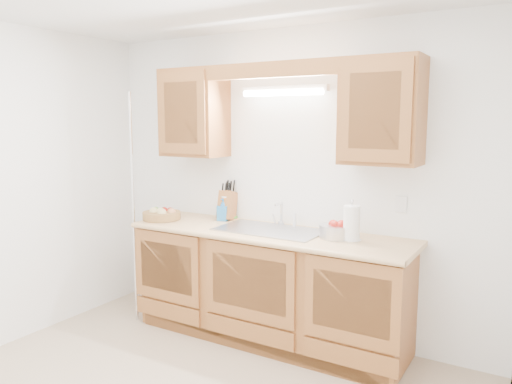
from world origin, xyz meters
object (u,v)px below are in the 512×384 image
Objects in this scene: paper_towel at (352,224)px; apple_bowl at (337,230)px; knife_block at (227,205)px; fruit_basket at (162,214)px.

paper_towel is 0.15m from apple_bowl.
paper_towel is at bearing -16.62° from knife_block.
knife_block is at bearing 171.34° from apple_bowl.
apple_bowl is (-0.13, 0.03, -0.07)m from paper_towel.
knife_block is (0.49, 0.30, 0.08)m from fruit_basket.
knife_block reaches higher than fruit_basket.
paper_towel is 0.92× the size of apple_bowl.
paper_towel is (1.70, 0.11, 0.08)m from fruit_basket.
fruit_basket is 1.71m from paper_towel.
knife_block is at bearing 170.82° from paper_towel.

